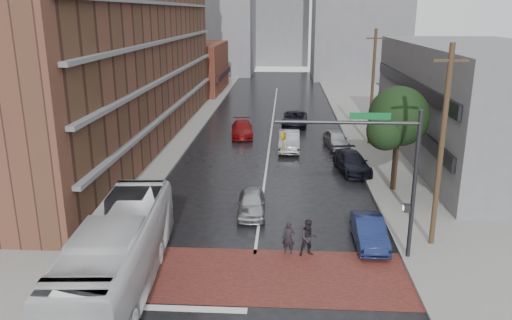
# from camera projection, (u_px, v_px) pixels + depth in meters

# --- Properties ---
(ground) EXTENTS (160.00, 160.00, 0.00)m
(ground) POSITION_uv_depth(u_px,v_px,m) (251.00, 281.00, 21.81)
(ground) COLOR black
(ground) RESTS_ON ground
(crosswalk) EXTENTS (14.00, 5.00, 0.02)m
(crosswalk) POSITION_uv_depth(u_px,v_px,m) (252.00, 275.00, 22.29)
(crosswalk) COLOR maroon
(crosswalk) RESTS_ON ground
(sidewalk_west) EXTENTS (9.00, 90.00, 0.15)m
(sidewalk_west) POSITION_uv_depth(u_px,v_px,m) (147.00, 138.00, 46.37)
(sidewalk_west) COLOR gray
(sidewalk_west) RESTS_ON ground
(sidewalk_east) EXTENTS (9.00, 90.00, 0.15)m
(sidewalk_east) POSITION_uv_depth(u_px,v_px,m) (397.00, 141.00, 45.06)
(sidewalk_east) COLOR gray
(sidewalk_east) RESTS_ON ground
(storefront_west) EXTENTS (8.00, 16.00, 7.00)m
(storefront_west) POSITION_uv_depth(u_px,v_px,m) (195.00, 68.00, 73.18)
(storefront_west) COLOR brown
(storefront_west) RESTS_ON ground
(building_east) EXTENTS (11.00, 26.00, 9.00)m
(building_east) POSITION_uv_depth(u_px,v_px,m) (480.00, 103.00, 38.72)
(building_east) COLOR slate
(building_east) RESTS_ON ground
(distant_tower_center) EXTENTS (12.00, 10.00, 24.00)m
(distant_tower_center) POSITION_uv_depth(u_px,v_px,m) (281.00, 9.00, 109.31)
(distant_tower_center) COLOR slate
(distant_tower_center) RESTS_ON ground
(street_tree) EXTENTS (4.20, 4.10, 6.90)m
(street_tree) POSITION_uv_depth(u_px,v_px,m) (399.00, 120.00, 31.49)
(street_tree) COLOR #332319
(street_tree) RESTS_ON ground
(signal_mast) EXTENTS (6.50, 0.30, 7.20)m
(signal_mast) POSITION_uv_depth(u_px,v_px,m) (384.00, 163.00, 22.52)
(signal_mast) COLOR #2D2D33
(signal_mast) RESTS_ON ground
(utility_pole_near) EXTENTS (1.60, 0.26, 10.00)m
(utility_pole_near) POSITION_uv_depth(u_px,v_px,m) (441.00, 147.00, 23.67)
(utility_pole_near) COLOR #473321
(utility_pole_near) RESTS_ON ground
(utility_pole_far) EXTENTS (1.60, 0.26, 10.00)m
(utility_pole_far) POSITION_uv_depth(u_px,v_px,m) (372.00, 87.00, 42.81)
(utility_pole_far) COLOR #473321
(utility_pole_far) RESTS_ON ground
(transit_bus) EXTENTS (3.54, 11.95, 3.28)m
(transit_bus) POSITION_uv_depth(u_px,v_px,m) (118.00, 254.00, 20.70)
(transit_bus) COLOR silver
(transit_bus) RESTS_ON ground
(pedestrian_a) EXTENTS (0.66, 0.49, 1.66)m
(pedestrian_a) POSITION_uv_depth(u_px,v_px,m) (289.00, 238.00, 24.06)
(pedestrian_a) COLOR black
(pedestrian_a) RESTS_ON ground
(pedestrian_b) EXTENTS (1.03, 0.88, 1.84)m
(pedestrian_b) POSITION_uv_depth(u_px,v_px,m) (309.00, 238.00, 23.87)
(pedestrian_b) COLOR black
(pedestrian_b) RESTS_ON ground
(car_travel_a) EXTENTS (1.77, 4.04, 1.35)m
(car_travel_a) POSITION_uv_depth(u_px,v_px,m) (251.00, 203.00, 28.89)
(car_travel_a) COLOR #ACAEB4
(car_travel_a) RESTS_ON ground
(car_travel_b) EXTENTS (1.78, 5.00, 1.64)m
(car_travel_b) POSITION_uv_depth(u_px,v_px,m) (289.00, 141.00, 42.26)
(car_travel_b) COLOR #AFB3B7
(car_travel_b) RESTS_ON ground
(car_travel_c) EXTENTS (2.48, 5.08, 1.42)m
(car_travel_c) POSITION_uv_depth(u_px,v_px,m) (242.00, 129.00, 47.03)
(car_travel_c) COLOR maroon
(car_travel_c) RESTS_ON ground
(suv_travel) EXTENTS (2.77, 5.46, 1.48)m
(suv_travel) POSITION_uv_depth(u_px,v_px,m) (295.00, 119.00, 51.38)
(suv_travel) COLOR black
(suv_travel) RESTS_ON ground
(car_parked_near) EXTENTS (1.52, 4.21, 1.38)m
(car_parked_near) POSITION_uv_depth(u_px,v_px,m) (369.00, 231.00, 25.12)
(car_parked_near) COLOR #15204C
(car_parked_near) RESTS_ON ground
(car_parked_mid) EXTENTS (2.73, 5.19, 1.44)m
(car_parked_mid) POSITION_uv_depth(u_px,v_px,m) (352.00, 162.00, 36.56)
(car_parked_mid) COLOR black
(car_parked_mid) RESTS_ON ground
(car_parked_far) EXTENTS (2.34, 4.55, 1.48)m
(car_parked_far) POSITION_uv_depth(u_px,v_px,m) (336.00, 139.00, 43.21)
(car_parked_far) COLOR #ABADB2
(car_parked_far) RESTS_ON ground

